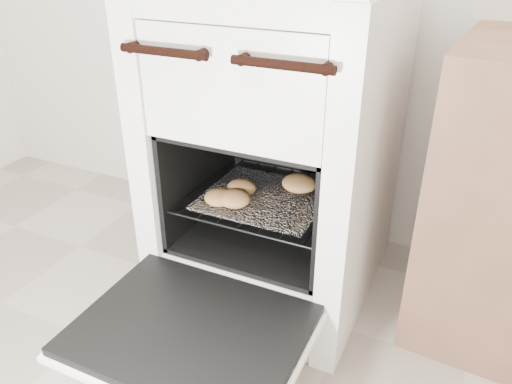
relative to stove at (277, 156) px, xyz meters
The scene contains 5 objects.
stove is the anchor object (origin of this frame).
oven_door 0.56m from the stove, 90.00° to the right, with size 0.54×0.42×0.04m.
oven_rack 0.12m from the stove, 90.00° to the right, with size 0.44×0.42×0.01m.
foil_sheet 0.13m from the stove, 90.00° to the right, with size 0.34×0.30×0.01m, color white.
baked_rolls 0.13m from the stove, 102.40° to the right, with size 0.28×0.29×0.04m.
Camera 1 is at (0.57, -0.06, 1.03)m, focal length 35.00 mm.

